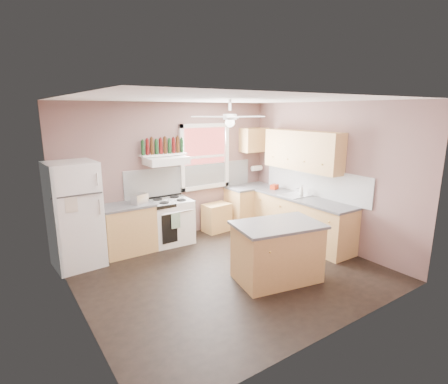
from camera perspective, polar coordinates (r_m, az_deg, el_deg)
floor at (r=5.80m, az=0.87°, el=-12.81°), size 4.50×4.50×0.00m
ceiling at (r=5.22m, az=0.98°, el=14.91°), size 4.50×4.50×0.00m
wall_back at (r=7.07m, az=-8.59°, el=3.33°), size 4.50×0.05×2.70m
wall_right at (r=6.89m, az=16.60°, el=2.67°), size 0.05×4.00×2.70m
wall_left at (r=4.49m, az=-23.62°, el=-3.39°), size 0.05×4.00×2.70m
backsplash_back at (r=7.27m, az=-5.21°, el=2.29°), size 2.90×0.03×0.55m
backsplash_right at (r=7.08m, az=14.43°, el=1.63°), size 0.03×2.60×0.55m
window_view at (r=7.35m, az=-3.21°, el=5.80°), size 1.00×0.02×1.20m
window_frame at (r=7.32m, az=-3.10°, el=5.78°), size 1.16×0.07×1.36m
refrigerator at (r=6.21m, az=-23.20°, el=-3.47°), size 0.79×0.77×1.75m
base_cabinet_left at (r=6.62m, az=-15.39°, el=-5.92°), size 0.90×0.60×0.86m
counter_left at (r=6.49m, az=-15.63°, el=-2.16°), size 0.92×0.62×0.04m
toaster at (r=6.46m, az=-13.58°, el=-1.10°), size 0.32×0.26×0.18m
stove at (r=6.91m, az=-8.77°, el=-4.77°), size 0.82×0.68×0.86m
range_hood at (r=6.69m, az=-9.41°, el=5.08°), size 0.78×0.50×0.14m
bottle_shelf at (r=6.78m, az=-9.88°, el=6.03°), size 0.90×0.26×0.03m
cart at (r=7.52m, az=-1.20°, el=-4.32°), size 0.59×0.42×0.56m
base_cabinet_corner at (r=7.91m, az=4.17°, el=-2.33°), size 1.00×0.60×0.86m
base_cabinet_right at (r=7.06m, az=12.55°, el=-4.55°), size 0.60×2.20×0.86m
counter_corner at (r=7.81m, az=4.23°, el=0.86°), size 1.02×0.62×0.04m
counter_right at (r=6.93m, az=12.68°, el=-1.02°), size 0.62×2.22×0.04m
sink at (r=7.06m, az=11.50°, el=-0.58°), size 0.55×0.45×0.03m
faucet at (r=7.16m, az=12.43°, el=0.18°), size 0.03×0.03×0.14m
upper_cabinet_right at (r=7.01m, az=12.64°, el=6.63°), size 0.33×1.80×0.76m
upper_cabinet_corner at (r=7.88m, az=4.92°, el=8.47°), size 0.60×0.33×0.52m
paper_towel at (r=8.06m, az=5.35°, el=3.90°), size 0.26×0.12×0.12m
island at (r=5.45m, az=8.65°, el=-9.81°), size 1.34×0.99×0.86m
island_top at (r=5.29m, az=8.82°, el=-5.31°), size 1.43×1.08×0.04m
ceiling_fan_hub at (r=5.22m, az=0.97°, el=12.16°), size 0.20×0.20×0.08m
soap_bottle at (r=7.04m, az=12.52°, el=0.26°), size 0.11×0.11×0.21m
red_caddy at (r=7.54m, az=8.22°, el=0.85°), size 0.21×0.17×0.10m
wine_bottles at (r=6.76m, az=-9.92°, el=7.37°), size 0.86×0.06×0.31m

